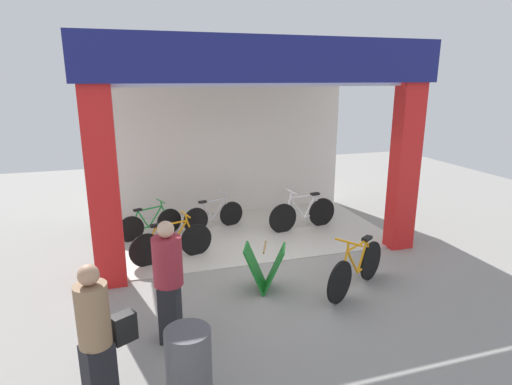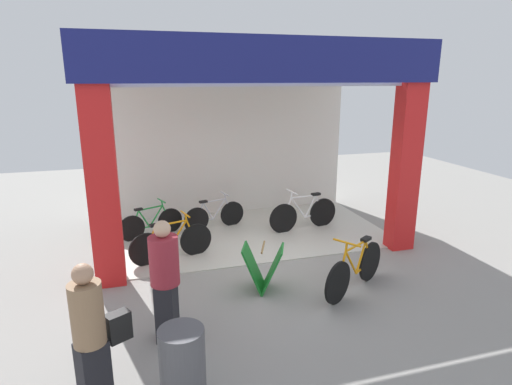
% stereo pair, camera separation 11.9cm
% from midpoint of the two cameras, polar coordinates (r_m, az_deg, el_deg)
% --- Properties ---
extents(ground_plane, '(20.06, 20.06, 0.00)m').
position_cam_midpoint_polar(ground_plane, '(8.04, 1.35, -9.43)').
color(ground_plane, gray).
rests_on(ground_plane, ground).
extents(shop_facade, '(6.23, 3.63, 4.00)m').
position_cam_midpoint_polar(shop_facade, '(9.04, -2.08, 7.55)').
color(shop_facade, beige).
rests_on(shop_facade, ground).
extents(bicycle_inside_0, '(1.69, 0.47, 0.94)m').
position_cam_midpoint_polar(bicycle_inside_0, '(9.67, 5.96, -2.82)').
color(bicycle_inside_0, black).
rests_on(bicycle_inside_0, ground).
extents(bicycle_inside_1, '(1.43, 0.48, 0.81)m').
position_cam_midpoint_polar(bicycle_inside_1, '(9.68, -6.04, -3.11)').
color(bicycle_inside_1, black).
rests_on(bicycle_inside_1, ground).
extents(bicycle_inside_2, '(1.57, 0.51, 0.89)m').
position_cam_midpoint_polar(bicycle_inside_2, '(8.16, -11.65, -6.67)').
color(bicycle_inside_2, black).
rests_on(bicycle_inside_2, ground).
extents(bicycle_inside_3, '(1.36, 0.53, 0.79)m').
position_cam_midpoint_polar(bicycle_inside_3, '(9.43, -14.32, -4.07)').
color(bicycle_inside_3, black).
rests_on(bicycle_inside_3, ground).
extents(bicycle_parked_0, '(1.47, 0.94, 0.94)m').
position_cam_midpoint_polar(bicycle_parked_0, '(7.12, 12.83, -9.90)').
color(bicycle_parked_0, black).
rests_on(bicycle_parked_0, ground).
extents(sandwich_board_sign, '(0.79, 0.70, 0.76)m').
position_cam_midpoint_polar(sandwich_board_sign, '(6.95, 0.67, -10.10)').
color(sandwich_board_sign, '#197226').
rests_on(sandwich_board_sign, ground).
extents(pedestrian_0, '(0.62, 0.48, 1.65)m').
position_cam_midpoint_polar(pedestrian_0, '(4.74, -21.11, -17.86)').
color(pedestrian_0, black).
rests_on(pedestrian_0, ground).
extents(pedestrian_1, '(0.48, 0.48, 1.64)m').
position_cam_midpoint_polar(pedestrian_1, '(5.66, -12.25, -11.31)').
color(pedestrian_1, black).
rests_on(pedestrian_1, ground).
extents(trash_bin, '(0.47, 0.47, 0.94)m').
position_cam_midpoint_polar(trash_bin, '(4.72, -9.72, -22.59)').
color(trash_bin, '#4C4C51').
rests_on(trash_bin, ground).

